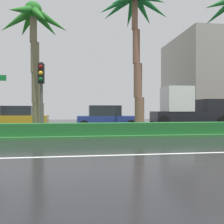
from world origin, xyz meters
The scene contains 7 objects.
palm_tree_centre centered at (2.66, 8.13, 5.47)m, with size 3.85×3.78×7.09m.
palm_tree_centre_right centered at (8.30, 8.43, 6.80)m, with size 4.39×4.44×8.49m.
traffic_signal_median_right centered at (3.21, 6.78, 2.62)m, with size 0.28×0.43×3.59m.
car_in_traffic_second centered at (0.29, 14.83, 0.83)m, with size 4.30×2.02×1.72m.
car_in_traffic_third centered at (7.01, 12.24, 0.83)m, with size 4.30×2.02×1.72m.
box_truck_lead centered at (14.70, 15.13, 1.55)m, with size 6.40×2.64×3.46m.
building_far_right centered at (26.96, 29.56, 6.20)m, with size 14.61×12.92×12.39m.
Camera 1 is at (5.03, -5.30, 1.41)m, focal length 38.39 mm.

